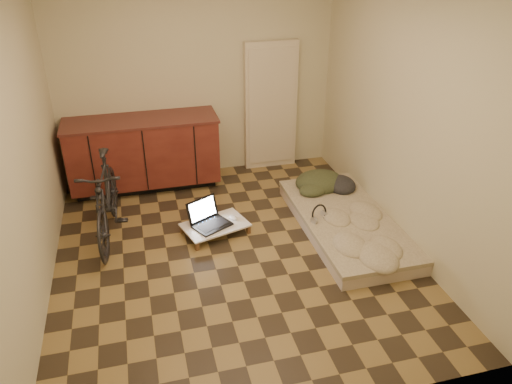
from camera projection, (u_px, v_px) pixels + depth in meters
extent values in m
cube|color=olive|center=(233.00, 252.00, 5.12)|extent=(3.50, 4.00, 0.00)
cube|color=beige|center=(197.00, 76.00, 6.21)|extent=(3.50, 0.00, 2.60)
cube|color=beige|center=(303.00, 260.00, 2.80)|extent=(3.50, 0.00, 2.60)
cube|color=beige|center=(22.00, 153.00, 4.12)|extent=(0.00, 4.00, 2.60)
cube|color=beige|center=(404.00, 117.00, 4.89)|extent=(0.00, 4.00, 2.60)
cube|color=black|center=(147.00, 181.00, 6.42)|extent=(1.70, 0.48, 0.10)
cube|color=#521B17|center=(144.00, 151.00, 6.17)|extent=(1.80, 0.60, 0.78)
cube|color=#54241F|center=(140.00, 120.00, 5.98)|extent=(1.84, 0.62, 0.03)
cube|color=beige|center=(271.00, 106.00, 6.58)|extent=(0.70, 0.10, 1.70)
imported|color=black|center=(106.00, 195.00, 5.16)|extent=(0.59, 1.56, 0.99)
cube|color=beige|center=(346.00, 224.00, 5.47)|extent=(0.93, 1.96, 0.12)
cube|color=beige|center=(347.00, 218.00, 5.43)|extent=(0.95, 1.98, 0.05)
cube|color=brown|center=(197.00, 246.00, 5.13)|extent=(0.05, 0.05, 0.09)
cube|color=brown|center=(182.00, 229.00, 5.41)|extent=(0.05, 0.05, 0.09)
cube|color=brown|center=(248.00, 229.00, 5.41)|extent=(0.05, 0.05, 0.09)
cube|color=brown|center=(232.00, 214.00, 5.69)|extent=(0.05, 0.05, 0.09)
cube|color=white|center=(215.00, 225.00, 5.39)|extent=(0.77, 0.61, 0.02)
cube|color=black|center=(212.00, 225.00, 5.34)|extent=(0.46, 0.41, 0.02)
cube|color=black|center=(202.00, 209.00, 5.39)|extent=(0.37, 0.24, 0.24)
cube|color=white|center=(202.00, 209.00, 5.39)|extent=(0.31, 0.20, 0.20)
ellipsoid|color=white|center=(233.00, 218.00, 5.46)|extent=(0.11, 0.13, 0.04)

